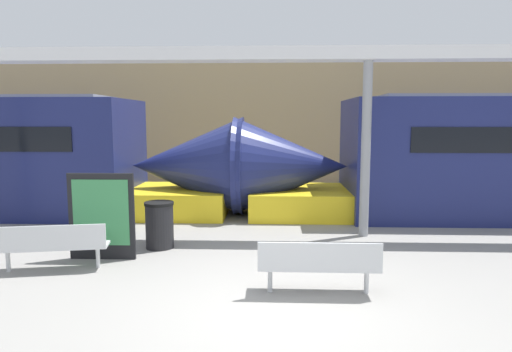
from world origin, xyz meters
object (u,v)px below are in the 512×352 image
object	(u,v)px
bench_near	(319,263)
support_column_near	(366,150)
trash_bin	(159,225)
poster_board	(102,216)
bench_far	(51,244)

from	to	relation	value
bench_near	support_column_near	size ratio (longest dim) A/B	0.47
bench_near	trash_bin	world-z (taller)	trash_bin
poster_board	bench_far	bearing A→B (deg)	-130.48
bench_near	bench_far	bearing A→B (deg)	169.09
bench_far	poster_board	xyz separation A→B (m)	(0.61, 0.71, 0.33)
trash_bin	poster_board	distance (m)	1.22
bench_far	poster_board	world-z (taller)	poster_board
bench_far	support_column_near	xyz separation A→B (m)	(5.76, 2.61, 1.42)
bench_far	trash_bin	xyz separation A→B (m)	(1.48, 1.49, -0.01)
bench_far	support_column_near	bearing A→B (deg)	13.63
poster_board	support_column_near	xyz separation A→B (m)	(5.16, 1.90, 1.10)
trash_bin	support_column_near	bearing A→B (deg)	14.67
trash_bin	poster_board	world-z (taller)	poster_board
bench_far	support_column_near	distance (m)	6.49
trash_bin	poster_board	size ratio (longest dim) A/B	0.58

